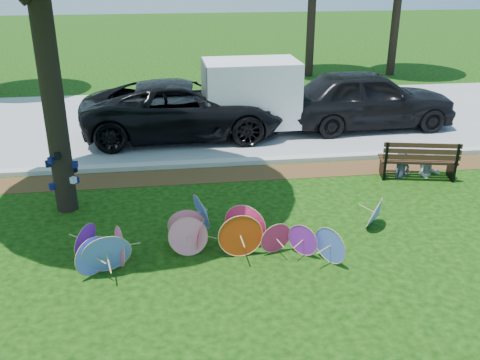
# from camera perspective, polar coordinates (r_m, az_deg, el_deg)

# --- Properties ---
(ground) EXTENTS (90.00, 90.00, 0.00)m
(ground) POSITION_cam_1_polar(r_m,az_deg,el_deg) (9.27, -1.43, -10.09)
(ground) COLOR black
(ground) RESTS_ON ground
(mulch_strip) EXTENTS (90.00, 1.00, 0.01)m
(mulch_strip) POSITION_cam_1_polar(r_m,az_deg,el_deg) (13.26, -3.59, 0.48)
(mulch_strip) COLOR #472D16
(mulch_strip) RESTS_ON ground
(curb) EXTENTS (90.00, 0.30, 0.12)m
(curb) POSITION_cam_1_polar(r_m,az_deg,el_deg) (13.89, -3.81, 1.78)
(curb) COLOR #B7B5AD
(curb) RESTS_ON ground
(street) EXTENTS (90.00, 8.00, 0.01)m
(street) POSITION_cam_1_polar(r_m,az_deg,el_deg) (17.84, -4.78, 6.37)
(street) COLOR gray
(street) RESTS_ON ground
(parasol_pile) EXTENTS (6.12, 2.32, 0.85)m
(parasol_pile) POSITION_cam_1_polar(r_m,az_deg,el_deg) (9.74, -3.58, -5.84)
(parasol_pile) COLOR #5871E7
(parasol_pile) RESTS_ON ground
(black_van) EXTENTS (6.02, 2.88, 1.66)m
(black_van) POSITION_cam_1_polar(r_m,az_deg,el_deg) (16.04, -5.98, 7.50)
(black_van) COLOR black
(black_van) RESTS_ON ground
(dark_pickup) EXTENTS (5.43, 2.33, 1.83)m
(dark_pickup) POSITION_cam_1_polar(r_m,az_deg,el_deg) (17.30, 13.43, 8.43)
(dark_pickup) COLOR black
(dark_pickup) RESTS_ON ground
(cargo_trailer) EXTENTS (2.77, 1.78, 2.52)m
(cargo_trailer) POSITION_cam_1_polar(r_m,az_deg,el_deg) (16.10, 1.18, 9.26)
(cargo_trailer) COLOR white
(cargo_trailer) RESTS_ON ground
(park_bench) EXTENTS (1.95, 1.07, 0.96)m
(park_bench) POSITION_cam_1_polar(r_m,az_deg,el_deg) (13.71, 18.42, 2.21)
(park_bench) COLOR black
(park_bench) RESTS_ON ground
(person_left) EXTENTS (0.55, 0.45, 1.28)m
(person_left) POSITION_cam_1_polar(r_m,az_deg,el_deg) (13.55, 17.08, 2.85)
(person_left) COLOR #353B49
(person_left) RESTS_ON ground
(person_right) EXTENTS (0.62, 0.51, 1.20)m
(person_right) POSITION_cam_1_polar(r_m,az_deg,el_deg) (13.87, 19.70, 2.79)
(person_right) COLOR #B7B7C0
(person_right) RESTS_ON ground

